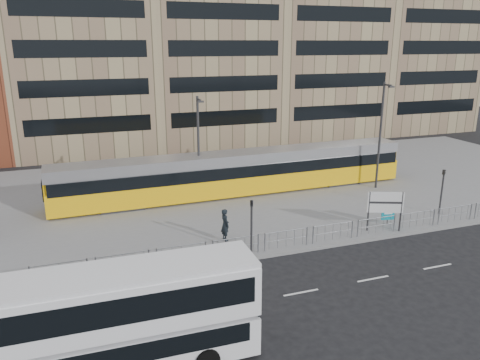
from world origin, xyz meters
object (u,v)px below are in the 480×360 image
object	(u,v)px
station_sign	(385,204)
double_decker_bus	(121,317)
tram	(238,173)
traffic_light_east	(442,186)
lamp_post_east	(381,132)
traffic_light_west	(252,220)
lamp_post_west	(199,144)
pedestrian	(225,225)
ad_panel	(388,210)

from	to	relation	value
station_sign	double_decker_bus	bearing A→B (deg)	-133.68
tram	traffic_light_east	distance (m)	14.46
double_decker_bus	lamp_post_east	xyz separation A→B (m)	(21.45, 15.18, 2.60)
traffic_light_west	lamp_post_west	world-z (taller)	lamp_post_west
double_decker_bus	lamp_post_east	size ratio (longest dim) A/B	1.17
station_sign	traffic_light_west	bearing A→B (deg)	-155.97
tram	traffic_light_west	distance (m)	10.82
traffic_light_west	lamp_post_west	xyz separation A→B (m)	(-0.20, 10.29, 2.18)
lamp_post_west	station_sign	bearing A→B (deg)	-47.82
station_sign	pedestrian	distance (m)	9.87
ad_panel	lamp_post_east	size ratio (longest dim) A/B	0.20
tram	ad_panel	size ratio (longest dim) A/B	16.91
traffic_light_west	traffic_light_east	distance (m)	14.40
pedestrian	traffic_light_east	world-z (taller)	traffic_light_east
ad_panel	traffic_light_east	distance (m)	4.71
tram	lamp_post_west	distance (m)	3.98
ad_panel	tram	bearing A→B (deg)	137.43
tram	lamp_post_west	bearing A→B (deg)	-178.43
double_decker_bus	tram	size ratio (longest dim) A/B	0.35
traffic_light_west	ad_panel	bearing A→B (deg)	26.81
station_sign	traffic_light_west	size ratio (longest dim) A/B	0.81
double_decker_bus	traffic_light_west	world-z (taller)	double_decker_bus
traffic_light_east	lamp_post_west	size ratio (longest dim) A/B	0.41
traffic_light_west	traffic_light_east	world-z (taller)	same
pedestrian	traffic_light_west	world-z (taller)	traffic_light_west
ad_panel	lamp_post_east	world-z (taller)	lamp_post_east
traffic_light_east	lamp_post_west	world-z (taller)	lamp_post_west
tram	station_sign	world-z (taller)	tram
pedestrian	lamp_post_east	xyz separation A→B (m)	(14.62, 5.84, 3.58)
traffic_light_west	traffic_light_east	size ratio (longest dim) A/B	1.00
traffic_light_east	station_sign	bearing A→B (deg)	170.03
tram	station_sign	xyz separation A→B (m)	(5.97, -10.12, 0.11)
tram	lamp_post_east	xyz separation A→B (m)	(10.94, -2.36, 2.92)
traffic_light_east	lamp_post_east	xyz separation A→B (m)	(-0.49, 6.48, 2.58)
traffic_light_west	lamp_post_east	xyz separation A→B (m)	(13.82, 8.06, 2.58)
ad_panel	traffic_light_west	size ratio (longest dim) A/B	0.53
double_decker_bus	traffic_light_west	xyz separation A→B (m)	(7.63, 7.12, 0.03)
traffic_light_west	lamp_post_west	bearing A→B (deg)	111.46
pedestrian	lamp_post_east	size ratio (longest dim) A/B	0.23
pedestrian	traffic_light_west	size ratio (longest dim) A/B	0.63
pedestrian	traffic_light_west	bearing A→B (deg)	-167.36
double_decker_bus	traffic_light_east	bearing A→B (deg)	22.61
double_decker_bus	station_sign	xyz separation A→B (m)	(16.48, 7.42, -0.21)
traffic_light_west	lamp_post_east	world-z (taller)	lamp_post_east
traffic_light_east	lamp_post_west	bearing A→B (deg)	125.86
station_sign	traffic_light_east	distance (m)	5.61
lamp_post_east	lamp_post_west	bearing A→B (deg)	170.97
station_sign	lamp_post_east	distance (m)	9.63
lamp_post_east	ad_panel	bearing A→B (deg)	-120.35
tram	pedestrian	world-z (taller)	tram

